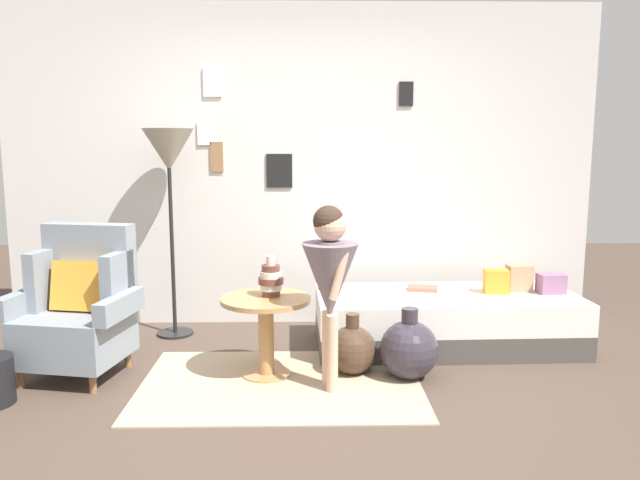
{
  "coord_description": "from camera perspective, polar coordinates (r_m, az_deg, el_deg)",
  "views": [
    {
      "loc": [
        0.07,
        -3.12,
        1.49
      ],
      "look_at": [
        0.15,
        0.95,
        0.85
      ],
      "focal_mm": 34.36,
      "sensor_mm": 36.0,
      "label": 1
    }
  ],
  "objects": [
    {
      "name": "ground_plane",
      "position": [
        3.45,
        -2.28,
        -16.6
      ],
      "size": [
        12.0,
        12.0,
        0.0
      ],
      "primitive_type": "plane",
      "color": "#4C3D33"
    },
    {
      "name": "gallery_wall",
      "position": [
        5.07,
        -1.94,
        6.79
      ],
      "size": [
        4.8,
        0.12,
        2.6
      ],
      "color": "silver",
      "rests_on": "ground"
    },
    {
      "name": "rug",
      "position": [
        3.94,
        -3.65,
        -13.21
      ],
      "size": [
        1.74,
        1.18,
        0.01
      ],
      "primitive_type": "cube",
      "color": "tan",
      "rests_on": "ground"
    },
    {
      "name": "armchair",
      "position": [
        4.28,
        -21.51,
        -5.92
      ],
      "size": [
        0.83,
        0.69,
        0.97
      ],
      "color": "olive",
      "rests_on": "ground"
    },
    {
      "name": "daybed",
      "position": [
        4.66,
        11.66,
        -7.33
      ],
      "size": [
        1.92,
        0.86,
        0.4
      ],
      "color": "#4C4742",
      "rests_on": "ground"
    },
    {
      "name": "pillow_head",
      "position": [
        4.82,
        20.72,
        -3.83
      ],
      "size": [
        0.2,
        0.14,
        0.14
      ],
      "primitive_type": "cube",
      "rotation": [
        0.0,
        0.0,
        0.1
      ],
      "color": "gray",
      "rests_on": "daybed"
    },
    {
      "name": "pillow_mid",
      "position": [
        4.81,
        18.05,
        -3.39
      ],
      "size": [
        0.18,
        0.13,
        0.2
      ],
      "primitive_type": "cube",
      "rotation": [
        0.0,
        0.0,
        0.06
      ],
      "color": "tan",
      "rests_on": "daybed"
    },
    {
      "name": "pillow_back",
      "position": [
        4.7,
        16.08,
        -3.72
      ],
      "size": [
        0.18,
        0.14,
        0.18
      ],
      "primitive_type": "cube",
      "rotation": [
        0.0,
        0.0,
        -0.09
      ],
      "color": "orange",
      "rests_on": "daybed"
    },
    {
      "name": "side_table",
      "position": [
        3.97,
        -5.06,
        -7.38
      ],
      "size": [
        0.58,
        0.58,
        0.52
      ],
      "color": "tan",
      "rests_on": "ground"
    },
    {
      "name": "vase_striped",
      "position": [
        3.93,
        -4.6,
        -3.7
      ],
      "size": [
        0.16,
        0.16,
        0.26
      ],
      "color": "brown",
      "rests_on": "side_table"
    },
    {
      "name": "floor_lamp",
      "position": [
        4.81,
        -13.9,
        7.38
      ],
      "size": [
        0.38,
        0.38,
        1.6
      ],
      "color": "black",
      "rests_on": "ground"
    },
    {
      "name": "person_child",
      "position": [
        3.65,
        0.94,
        -3.15
      ],
      "size": [
        0.34,
        0.34,
        1.13
      ],
      "color": "#D8AD8E",
      "rests_on": "ground"
    },
    {
      "name": "book_on_daybed",
      "position": [
        4.69,
        9.53,
        -4.45
      ],
      "size": [
        0.25,
        0.2,
        0.03
      ],
      "primitive_type": "cube",
      "rotation": [
        0.0,
        0.0,
        -0.2
      ],
      "color": "#BC634F",
      "rests_on": "daybed"
    },
    {
      "name": "demijohn_near",
      "position": [
        4.06,
        3.02,
        -10.14
      ],
      "size": [
        0.32,
        0.32,
        0.4
      ],
      "color": "#473323",
      "rests_on": "ground"
    },
    {
      "name": "demijohn_far",
      "position": [
        4.01,
        8.29,
        -10.03
      ],
      "size": [
        0.38,
        0.38,
        0.46
      ],
      "color": "#332D38",
      "rests_on": "ground"
    }
  ]
}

